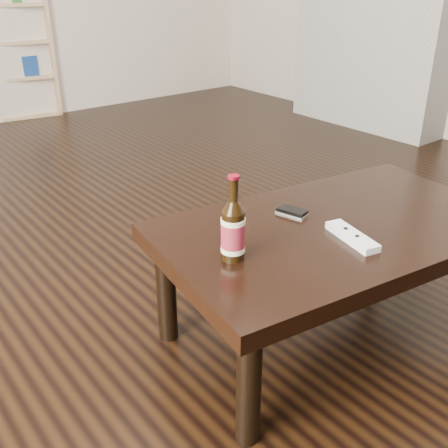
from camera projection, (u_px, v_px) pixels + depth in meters
floor at (218, 302)px, 1.92m from camera, size 5.00×6.00×0.01m
bookshelf at (6, 38)px, 4.06m from camera, size 0.66×0.38×1.16m
coffee_table at (335, 239)px, 1.60m from camera, size 1.15×0.77×0.40m
beer_bottle at (233, 231)px, 1.35m from camera, size 0.08×0.08×0.24m
phone at (292, 212)px, 1.64m from camera, size 0.07×0.10×0.02m
remote at (352, 237)px, 1.48m from camera, size 0.09×0.20×0.02m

